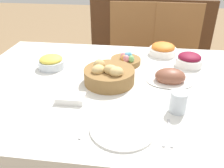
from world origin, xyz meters
TOP-DOWN VIEW (x-y plane):
  - dining_table at (0.00, 0.00)m, footprint 1.72×1.18m
  - chair_far_right at (0.44, 0.96)m, footprint 0.43×0.43m
  - chair_far_center at (0.03, 0.96)m, footprint 0.45×0.45m
  - sideboard at (0.21, 1.77)m, footprint 1.39×0.44m
  - bread_basket at (-0.05, -0.00)m, footprint 0.28×0.28m
  - egg_basket at (0.03, 0.26)m, footprint 0.19×0.19m
  - ham_platter at (0.29, 0.05)m, footprint 0.26×0.18m
  - pineapple_bowl at (-0.43, 0.14)m, footprint 0.16×0.16m
  - beet_salad_bowl at (0.43, 0.28)m, footprint 0.17×0.17m
  - carrot_bowl at (0.27, 0.46)m, footprint 0.19×0.19m
  - dinner_plate at (0.07, -0.39)m, footprint 0.27×0.27m
  - fork at (-0.10, -0.39)m, footprint 0.01×0.17m
  - knife at (0.23, -0.39)m, footprint 0.01×0.17m
  - spoon at (0.26, -0.39)m, footprint 0.01×0.17m
  - drinking_cup at (0.30, -0.23)m, footprint 0.08×0.08m
  - butter_dish at (-0.20, -0.21)m, footprint 0.14×0.08m

SIDE VIEW (x-z plane):
  - dining_table at x=0.00m, z-range 0.00..0.74m
  - sideboard at x=0.21m, z-range 0.00..0.93m
  - chair_far_right at x=0.44m, z-range 0.02..1.01m
  - chair_far_center at x=0.03m, z-range 0.02..1.01m
  - fork at x=-0.10m, z-range 0.74..0.74m
  - knife at x=0.23m, z-range 0.74..0.74m
  - spoon at x=0.26m, z-range 0.74..0.74m
  - dinner_plate at x=0.07m, z-range 0.74..0.75m
  - butter_dish at x=-0.20m, z-range 0.74..0.77m
  - egg_basket at x=0.03m, z-range 0.73..0.80m
  - ham_platter at x=0.29m, z-range 0.72..0.81m
  - pineapple_bowl at x=-0.43m, z-range 0.74..0.82m
  - carrot_bowl at x=0.27m, z-range 0.74..0.82m
  - beet_salad_bowl at x=0.43m, z-range 0.74..0.82m
  - bread_basket at x=-0.05m, z-range 0.72..0.85m
  - drinking_cup at x=0.30m, z-range 0.74..0.84m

